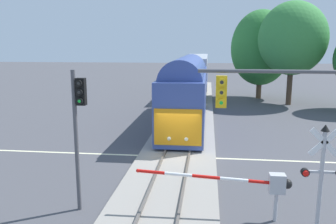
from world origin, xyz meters
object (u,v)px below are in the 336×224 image
commuter_train (193,78)px  oak_far_right (293,39)px  elm_centre_background (261,48)px  crossing_signal_mast (322,169)px  traffic_signal_near_right (312,109)px  traffic_signal_median (78,118)px  crossing_gate_near (260,183)px

commuter_train → oak_far_right: bearing=0.2°
oak_far_right → elm_centre_background: (-2.58, 4.36, -0.99)m
commuter_train → oak_far_right: size_ratio=3.76×
crossing_signal_mast → oak_far_right: bearing=79.6°
commuter_train → traffic_signal_near_right: traffic_signal_near_right is taller
commuter_train → traffic_signal_median: commuter_train is taller
crossing_gate_near → traffic_signal_near_right: size_ratio=0.98×
crossing_gate_near → traffic_signal_median: size_ratio=1.04×
crossing_signal_mast → elm_centre_background: (2.37, 31.37, 3.70)m
oak_far_right → elm_centre_background: 5.16m
traffic_signal_near_right → crossing_gate_near: bearing=138.0°
traffic_signal_near_right → elm_centre_background: elm_centre_background is taller
traffic_signal_median → elm_centre_background: bearing=70.4°
commuter_train → traffic_signal_median: size_ratio=7.50×
crossing_gate_near → crossing_signal_mast: 2.21m
traffic_signal_median → oak_far_right: bearing=62.8°
crossing_gate_near → traffic_signal_near_right: traffic_signal_near_right is taller
traffic_signal_near_right → crossing_signal_mast: bearing=28.3°
traffic_signal_median → oak_far_right: size_ratio=0.50×
crossing_gate_near → oak_far_right: bearing=75.5°
elm_centre_background → commuter_train: bearing=-150.6°
commuter_train → traffic_signal_near_right: 27.76m
traffic_signal_median → traffic_signal_near_right: (7.94, -1.16, 0.73)m
elm_centre_background → crossing_gate_near: bearing=-97.8°
elm_centre_background → traffic_signal_median: bearing=-109.6°
oak_far_right → crossing_gate_near: bearing=-104.5°
commuter_train → oak_far_right: 11.22m
traffic_signal_near_right → elm_centre_background: size_ratio=0.55×
oak_far_right → elm_centre_background: size_ratio=1.04×
traffic_signal_median → traffic_signal_near_right: bearing=-8.3°
traffic_signal_median → elm_centre_background: (10.88, 30.52, 2.39)m
traffic_signal_median → traffic_signal_near_right: 8.06m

